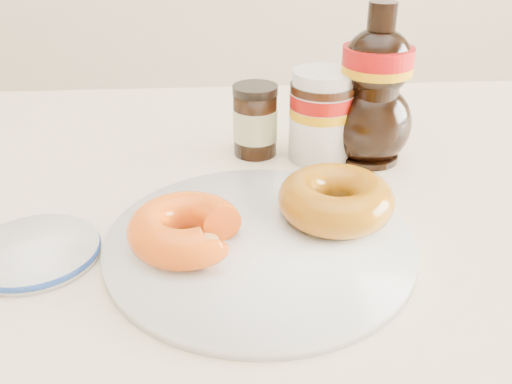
{
  "coord_description": "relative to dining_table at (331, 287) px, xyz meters",
  "views": [
    {
      "loc": [
        -0.12,
        -0.39,
        1.05
      ],
      "look_at": [
        -0.08,
        0.1,
        0.79
      ],
      "focal_mm": 40.0,
      "sensor_mm": 36.0,
      "label": 1
    }
  ],
  "objects": [
    {
      "name": "dark_jar",
      "position": [
        -0.07,
        0.17,
        0.13
      ],
      "size": [
        0.06,
        0.06,
        0.09
      ],
      "rotation": [
        0.0,
        0.0,
        -0.42
      ],
      "color": "black",
      "rests_on": "dining_table"
    },
    {
      "name": "blue_rim_saucer",
      "position": [
        -0.29,
        -0.04,
        0.09
      ],
      "size": [
        0.12,
        0.12,
        0.01
      ],
      "color": "white",
      "rests_on": "dining_table"
    },
    {
      "name": "donut_whole",
      "position": [
        -0.01,
        -0.01,
        0.12
      ],
      "size": [
        0.13,
        0.13,
        0.04
      ],
      "primitive_type": "torus",
      "rotation": [
        0.0,
        0.0,
        0.18
      ],
      "color": "#965E09",
      "rests_on": "plate"
    },
    {
      "name": "dining_table",
      "position": [
        0.0,
        0.0,
        0.0
      ],
      "size": [
        1.4,
        0.9,
        0.75
      ],
      "color": "#FBEBBF",
      "rests_on": "ground"
    },
    {
      "name": "syrup_bottle",
      "position": [
        0.07,
        0.15,
        0.18
      ],
      "size": [
        0.12,
        0.11,
        0.19
      ],
      "primitive_type": null,
      "rotation": [
        0.0,
        0.0,
        0.31
      ],
      "color": "black",
      "rests_on": "dining_table"
    },
    {
      "name": "donut_bitten",
      "position": [
        -0.15,
        -0.06,
        0.12
      ],
      "size": [
        0.13,
        0.13,
        0.04
      ],
      "primitive_type": "torus",
      "rotation": [
        0.0,
        0.0,
        0.27
      ],
      "color": "orange",
      "rests_on": "plate"
    },
    {
      "name": "nutella_jar",
      "position": [
        0.01,
        0.16,
        0.14
      ],
      "size": [
        0.08,
        0.08,
        0.11
      ],
      "rotation": [
        0.0,
        0.0,
        0.08
      ],
      "color": "white",
      "rests_on": "dining_table"
    },
    {
      "name": "plate",
      "position": [
        -0.08,
        -0.05,
        0.09
      ],
      "size": [
        0.29,
        0.29,
        0.01
      ],
      "color": "white",
      "rests_on": "dining_table"
    }
  ]
}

